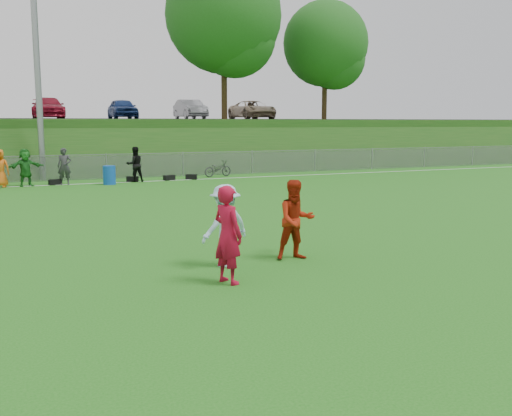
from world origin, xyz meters
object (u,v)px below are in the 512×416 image
player_red_left (228,235)px  player_red_center (296,220)px  player_blue (225,226)px  recycling_bin (109,175)px  frisbee (293,206)px  bicycle (218,169)px

player_red_left → player_red_center: 2.23m
player_red_left → player_blue: player_red_left is taller
recycling_bin → player_red_left: bearing=-92.0°
recycling_bin → player_red_center: bearing=-85.4°
player_red_center → recycling_bin: size_ratio=1.93×
frisbee → player_red_center: bearing=-111.0°
player_blue → frisbee: player_blue is taller
player_red_left → player_red_center: bearing=-81.8°
frisbee → bicycle: frisbee is taller
recycling_bin → frisbee: bearing=-84.5°
player_red_left → player_blue: bearing=-40.1°
player_blue → recycling_bin: 16.43m
player_red_left → frisbee: (2.13, 1.68, 0.17)m
player_red_center → frisbee: player_red_center is taller
player_red_left → player_red_center: player_red_left is taller
player_blue → bicycle: bearing=-126.3°
player_red_center → player_blue: player_red_center is taller
recycling_bin → bicycle: bearing=15.9°
player_red_left → recycling_bin: bearing=-24.3°
player_red_left → bicycle: 20.34m
frisbee → recycling_bin: frisbee is taller
frisbee → bicycle: bearing=76.0°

